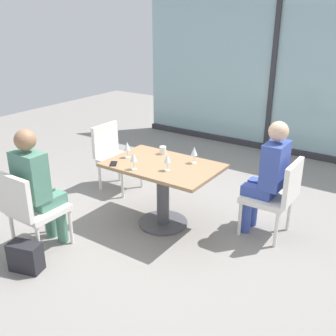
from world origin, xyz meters
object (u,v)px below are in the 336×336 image
at_px(wine_glass_0, 194,152).
at_px(handbag_0, 26,257).
at_px(person_far_right, 268,173).
at_px(chair_far_left, 114,153).
at_px(coffee_cup, 163,150).
at_px(dining_table_main, 163,181).
at_px(person_front_left, 37,184).
at_px(chair_front_left, 30,207).
at_px(chair_far_right, 276,194).
at_px(wine_glass_2, 127,146).
at_px(cell_phone_on_table, 113,164).
at_px(wine_glass_3, 167,159).
at_px(wine_glass_1, 134,157).

distance_m(wine_glass_0, handbag_0, 1.97).
bearing_deg(person_far_right, chair_far_left, 180.00).
distance_m(coffee_cup, handbag_0, 1.84).
bearing_deg(person_far_right, handbag_0, -129.77).
xyz_separation_m(dining_table_main, person_front_left, (-0.75, -1.06, 0.17)).
bearing_deg(wine_glass_0, chair_front_left, -126.17).
height_order(chair_far_right, chair_far_left, same).
bearing_deg(chair_far_left, handbag_0, -73.39).
distance_m(dining_table_main, wine_glass_0, 0.48).
distance_m(chair_far_left, wine_glass_2, 0.93).
xyz_separation_m(chair_far_right, coffee_cup, (-1.30, -0.19, 0.28)).
xyz_separation_m(person_front_left, wine_glass_2, (0.31, 1.00, 0.16)).
bearing_deg(coffee_cup, cell_phone_on_table, -114.06).
distance_m(person_far_right, wine_glass_3, 1.06).
relative_size(wine_glass_2, wine_glass_3, 1.00).
height_order(chair_far_left, cell_phone_on_table, chair_far_left).
bearing_deg(person_front_left, chair_far_right, 39.20).
distance_m(chair_far_right, chair_far_left, 2.24).
bearing_deg(wine_glass_2, wine_glass_3, -6.80).
distance_m(person_far_right, wine_glass_0, 0.80).
bearing_deg(wine_glass_3, chair_far_left, 155.07).
distance_m(chair_front_left, cell_phone_on_table, 0.95).
distance_m(person_far_right, wine_glass_1, 1.40).
relative_size(person_far_right, wine_glass_3, 6.81).
distance_m(wine_glass_0, wine_glass_3, 0.36).
relative_size(wine_glass_0, wine_glass_3, 1.00).
bearing_deg(wine_glass_3, cell_phone_on_table, -163.53).
bearing_deg(cell_phone_on_table, chair_far_left, 97.48).
xyz_separation_m(chair_far_right, cell_phone_on_table, (-1.56, -0.76, 0.24)).
height_order(chair_far_right, person_front_left, person_front_left).
relative_size(wine_glass_0, wine_glass_2, 1.00).
xyz_separation_m(dining_table_main, cell_phone_on_table, (-0.44, -0.30, 0.21)).
bearing_deg(chair_far_left, cell_phone_on_table, -48.15).
relative_size(wine_glass_0, wine_glass_1, 1.00).
relative_size(dining_table_main, cell_phone_on_table, 8.41).
xyz_separation_m(dining_table_main, chair_far_right, (1.12, 0.46, -0.03)).
bearing_deg(handbag_0, wine_glass_3, 44.50).
distance_m(wine_glass_3, cell_phone_on_table, 0.62).
relative_size(person_far_right, wine_glass_0, 6.81).
distance_m(dining_table_main, wine_glass_3, 0.39).
bearing_deg(handbag_0, wine_glass_1, 53.56).
xyz_separation_m(chair_far_left, person_front_left, (0.37, -1.52, 0.20)).
bearing_deg(wine_glass_1, chair_front_left, -123.92).
xyz_separation_m(dining_table_main, wine_glass_1, (-0.16, -0.29, 0.33)).
bearing_deg(chair_far_right, cell_phone_on_table, -153.94).
bearing_deg(person_far_right, wine_glass_0, -161.63).
xyz_separation_m(person_front_left, coffee_cup, (0.56, 1.33, 0.08)).
xyz_separation_m(chair_far_right, person_front_left, (-1.87, -1.52, 0.20)).
xyz_separation_m(dining_table_main, chair_far_left, (-1.12, 0.46, -0.03)).
bearing_deg(wine_glass_3, person_front_left, -133.77).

